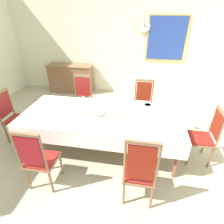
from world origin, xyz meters
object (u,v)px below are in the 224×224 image
object	(u,v)px
chair_north_a	(82,98)
soup_tureen	(99,109)
chair_head_west	(13,116)
framed_painting	(166,39)
dining_table	(101,118)
candlestick_east	(118,109)
chair_south_b	(140,171)
chair_head_east	(205,135)
mounted_clock	(144,26)
bowl_far_left	(78,125)
bowl_near_left	(169,107)
bowl_far_right	(146,135)
spoon_primary	(174,108)
candlestick_west	(84,107)
bowl_near_right	(148,105)
chair_north_b	(143,103)
sideboard	(71,78)
spoon_secondary	(153,105)
chair_south_a	(38,158)

from	to	relation	value
chair_north_a	soup_tureen	xyz separation A→B (m)	(0.67, -1.01, 0.32)
chair_head_west	framed_painting	size ratio (longest dim) A/B	0.88
dining_table	candlestick_east	world-z (taller)	candlestick_east
dining_table	chair_south_b	xyz separation A→B (m)	(0.75, -1.02, -0.12)
chair_south_b	chair_head_east	xyz separation A→B (m)	(1.09, 1.02, -0.04)
candlestick_east	mounted_clock	xyz separation A→B (m)	(0.32, 2.86, 1.11)
bowl_far_left	chair_north_a	bearing A→B (deg)	106.06
soup_tureen	bowl_near_left	bearing A→B (deg)	19.82
bowl_far_right	spoon_primary	size ratio (longest dim) A/B	0.88
candlestick_west	bowl_near_right	size ratio (longest dim) A/B	2.22
chair_north_a	chair_north_b	distance (m)	1.46
chair_head_east	sideboard	world-z (taller)	chair_head_east
bowl_far_left	spoon_secondary	size ratio (longest dim) A/B	1.02
bowl_far_left	bowl_far_right	size ratio (longest dim) A/B	1.16
chair_north_b	bowl_far_right	size ratio (longest dim) A/B	6.93
chair_south_a	framed_painting	world-z (taller)	framed_painting
bowl_near_left	bowl_near_right	size ratio (longest dim) A/B	0.91
dining_table	sideboard	distance (m)	3.09
chair_south_b	spoon_secondary	bearing A→B (deg)	83.00
chair_head_west	bowl_far_right	world-z (taller)	chair_head_west
chair_south_a	mounted_clock	bearing A→B (deg)	71.00
soup_tureen	bowl_far_left	xyz separation A→B (m)	(-0.25, -0.43, -0.08)
chair_north_a	bowl_far_left	xyz separation A→B (m)	(0.42, -1.45, 0.24)
candlestick_west	spoon_secondary	distance (m)	1.35
chair_south_a	chair_north_b	distance (m)	2.50
dining_table	framed_painting	size ratio (longest dim) A/B	2.34
candlestick_east	chair_north_a	bearing A→B (deg)	134.98
chair_south_a	bowl_far_right	world-z (taller)	chair_south_a
chair_south_a	chair_south_b	size ratio (longest dim) A/B	0.94
mounted_clock	sideboard	bearing A→B (deg)	-173.78
spoon_secondary	chair_head_west	bearing A→B (deg)	-177.88
candlestick_west	bowl_near_left	distance (m)	1.61
bowl_near_right	sideboard	xyz separation A→B (m)	(-2.46, 2.13, -0.34)
bowl_near_left	spoon_primary	distance (m)	0.11
dining_table	chair_north_b	distance (m)	1.27
dining_table	spoon_secondary	distance (m)	1.07
chair_south_a	spoon_primary	distance (m)	2.55
soup_tureen	mounted_clock	world-z (taller)	mounted_clock
sideboard	bowl_near_right	bearing A→B (deg)	139.06
chair_north_a	bowl_far_right	world-z (taller)	chair_north_a
chair_north_a	spoon_secondary	size ratio (longest dim) A/B	6.23
chair_south_a	chair_north_b	size ratio (longest dim) A/B	1.02
chair_head_east	framed_painting	bearing A→B (deg)	11.27
bowl_near_left	framed_painting	xyz separation A→B (m)	(0.04, 2.41, 0.92)
chair_north_b	soup_tureen	distance (m)	1.33
chair_south_a	sideboard	world-z (taller)	chair_south_a
chair_head_east	framed_painting	xyz separation A→B (m)	(-0.57, 2.87, 1.17)
chair_north_a	candlestick_west	xyz separation A→B (m)	(0.40, -1.01, 0.35)
chair_south_b	soup_tureen	bearing A→B (deg)	127.94
chair_head_east	candlestick_west	world-z (taller)	candlestick_west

